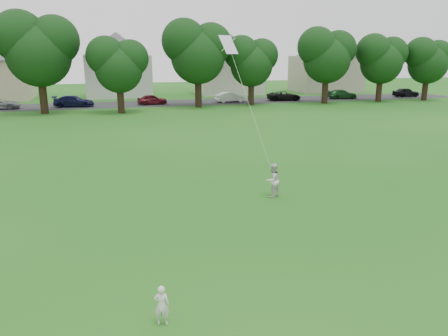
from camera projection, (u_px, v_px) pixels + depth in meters
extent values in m
plane|color=#145112|center=(188.00, 262.00, 13.12)|extent=(160.00, 160.00, 0.00)
cube|color=#2D2D30|center=(123.00, 104.00, 52.27)|extent=(90.00, 7.00, 0.01)
imported|color=silver|center=(162.00, 305.00, 10.01)|extent=(0.41, 0.32, 0.99)
imported|color=silver|center=(272.00, 180.00, 18.85)|extent=(0.90, 0.84, 1.49)
plane|color=white|center=(228.00, 45.00, 17.38)|extent=(0.98, 0.83, 0.72)
cylinder|color=white|center=(251.00, 111.00, 18.07)|extent=(0.01, 0.01, 5.66)
cylinder|color=black|center=(43.00, 94.00, 44.16)|extent=(0.78, 0.78, 3.93)
cylinder|color=black|center=(121.00, 98.00, 44.74)|extent=(0.70, 0.70, 2.98)
cylinder|color=black|center=(198.00, 90.00, 49.38)|extent=(0.76, 0.76, 3.77)
cylinder|color=black|center=(251.00, 92.00, 51.63)|extent=(0.71, 0.71, 3.10)
cylinder|color=black|center=(325.00, 89.00, 53.05)|extent=(0.74, 0.74, 3.50)
cylinder|color=black|center=(379.00, 89.00, 54.99)|extent=(0.72, 0.72, 3.23)
cylinder|color=black|center=(425.00, 88.00, 56.51)|extent=(0.70, 0.70, 3.08)
imported|color=gray|center=(1.00, 104.00, 47.85)|extent=(4.15, 2.07, 1.13)
imported|color=#13163B|center=(74.00, 101.00, 49.77)|extent=(4.64, 2.35, 1.29)
imported|color=#551119|center=(152.00, 99.00, 52.04)|extent=(3.60, 1.66, 1.20)
imported|color=silver|center=(230.00, 97.00, 54.51)|extent=(3.91, 1.61, 1.26)
imported|color=black|center=(284.00, 96.00, 56.35)|extent=(4.44, 2.26, 1.20)
imported|color=#184A1D|center=(342.00, 94.00, 58.47)|extent=(4.19, 1.86, 1.19)
imported|color=black|center=(406.00, 92.00, 61.01)|extent=(3.66, 1.48, 1.25)
cube|color=silver|center=(118.00, 76.00, 60.86)|extent=(8.75, 7.13, 5.65)
pyramid|color=#4C4A4F|center=(116.00, 32.00, 59.33)|extent=(12.62, 12.62, 3.10)
cube|color=beige|center=(229.00, 74.00, 64.92)|extent=(9.16, 7.09, 5.67)
pyramid|color=#4C4A4F|center=(229.00, 33.00, 63.39)|extent=(13.21, 13.21, 3.12)
cube|color=#ACA68F|center=(326.00, 74.00, 69.01)|extent=(9.86, 7.19, 5.47)
pyramid|color=#4C4A4F|center=(328.00, 36.00, 67.53)|extent=(14.23, 14.23, 3.01)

